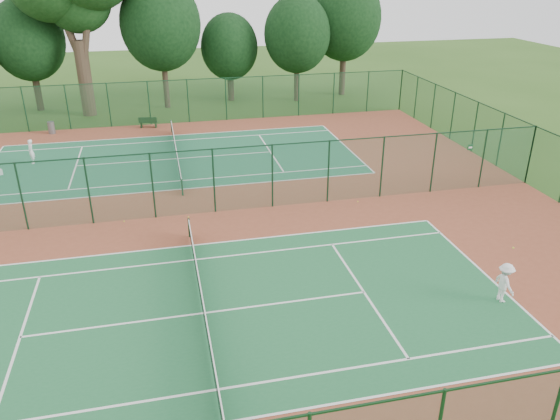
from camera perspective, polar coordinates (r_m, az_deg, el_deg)
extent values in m
plane|color=#30571B|center=(28.83, -9.79, -0.47)|extent=(120.00, 120.00, 0.00)
cube|color=brown|center=(28.82, -9.79, -0.46)|extent=(40.00, 36.00, 0.01)
cube|color=#206639|center=(20.99, -8.06, -10.64)|extent=(23.77, 10.97, 0.01)
cube|color=#1F6440|center=(37.18, -10.75, 5.29)|extent=(23.77, 10.97, 0.01)
cube|color=#1A502D|center=(45.37, -11.55, 11.00)|extent=(40.00, 0.02, 3.50)
cube|color=#163E25|center=(45.01, -11.74, 13.11)|extent=(40.00, 0.05, 0.05)
cube|color=#1B512B|center=(35.08, 24.70, 5.25)|extent=(0.02, 36.00, 3.50)
cube|color=#14381F|center=(34.62, 25.19, 7.91)|extent=(0.05, 36.00, 0.05)
cube|color=#1C5438|center=(28.14, -10.04, 2.76)|extent=(40.00, 0.02, 3.50)
cube|color=#12331F|center=(27.56, -10.30, 6.06)|extent=(40.00, 0.05, 0.05)
cylinder|color=#14391D|center=(26.27, -9.47, -1.85)|extent=(0.10, 0.10, 0.97)
cube|color=black|center=(20.72, -8.13, -9.58)|extent=(0.02, 12.80, 0.85)
cube|color=white|center=(20.48, -8.20, -8.57)|extent=(0.04, 12.80, 0.06)
cylinder|color=#163C23|center=(31.02, -10.18, 2.33)|extent=(0.10, 0.10, 0.97)
cylinder|color=#163C23|center=(43.16, -11.27, 8.60)|extent=(0.10, 0.10, 0.97)
cube|color=black|center=(37.03, -10.81, 5.97)|extent=(0.02, 12.80, 0.85)
cube|color=white|center=(36.90, -10.86, 6.61)|extent=(0.04, 12.80, 0.06)
imported|color=white|center=(22.72, 22.42, -7.04)|extent=(0.65, 1.08, 1.63)
imported|color=white|center=(38.94, -24.57, 5.58)|extent=(0.53, 0.66, 1.58)
cylinder|color=slate|center=(45.48, -22.78, 7.94)|extent=(0.59, 0.59, 0.92)
cube|color=black|center=(44.98, -14.29, 8.61)|extent=(0.15, 0.39, 0.43)
cube|color=black|center=(44.75, -12.84, 8.67)|extent=(0.15, 0.39, 0.43)
cube|color=black|center=(44.80, -13.60, 8.92)|extent=(1.47, 0.66, 0.05)
cube|color=black|center=(44.56, -13.67, 9.13)|extent=(1.41, 0.32, 0.43)
sphere|color=#B6CD2F|center=(28.43, -9.55, -0.73)|extent=(0.07, 0.07, 0.07)
sphere|color=yellow|center=(30.13, 8.12, 0.87)|extent=(0.07, 0.07, 0.07)
sphere|color=#ADC22D|center=(28.68, -15.98, -1.15)|extent=(0.07, 0.07, 0.07)
cylinder|color=#3D2D21|center=(49.57, -19.71, 12.80)|extent=(1.13, 1.13, 6.17)
cylinder|color=#3D2D21|center=(49.36, -21.59, 17.97)|extent=(2.09, 0.62, 6.14)
cylinder|color=#3D2D21|center=(48.61, -19.46, 18.56)|extent=(1.95, 0.58, 6.66)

